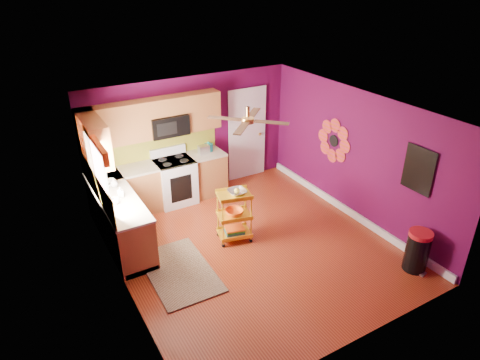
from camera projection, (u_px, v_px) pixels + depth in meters
ground at (252, 246)px, 7.59m from camera, size 5.00×5.00×0.00m
room_envelope at (255, 162)px, 6.86m from camera, size 4.54×5.04×2.52m
lower_cabinets at (143, 200)px, 8.19m from camera, size 2.81×2.31×0.94m
electric_range at (175, 181)px, 8.80m from camera, size 0.76×0.66×1.13m
upper_cabinetry at (135, 126)px, 7.89m from camera, size 2.80×2.30×1.26m
left_window at (97, 162)px, 6.62m from camera, size 0.08×1.35×1.08m
panel_door at (247, 135)px, 9.63m from camera, size 0.95×0.11×2.15m
right_wall_art at (369, 153)px, 7.67m from camera, size 0.04×2.74×1.04m
ceiling_fan at (248, 120)px, 6.70m from camera, size 1.01×1.01×0.26m
shag_rug at (179, 271)px, 6.94m from camera, size 1.02×1.63×0.02m
rolling_cart at (235, 214)px, 7.54m from camera, size 0.66×0.54×1.04m
trash_can at (417, 251)px, 6.87m from camera, size 0.44×0.45×0.71m
teal_kettle at (209, 147)px, 8.99m from camera, size 0.18×0.18×0.21m
toaster at (204, 150)px, 8.86m from camera, size 0.22×0.15×0.18m
soap_bottle_a at (120, 192)px, 7.20m from camera, size 0.09×0.09×0.19m
soap_bottle_b at (114, 182)px, 7.55m from camera, size 0.13×0.13×0.17m
counter_dish at (108, 183)px, 7.62m from camera, size 0.29×0.29×0.07m
counter_cup at (115, 201)px, 7.02m from camera, size 0.13×0.13×0.10m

